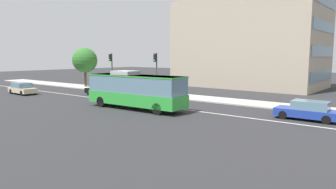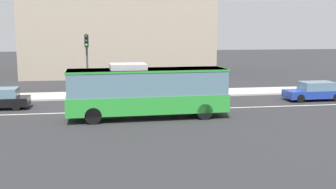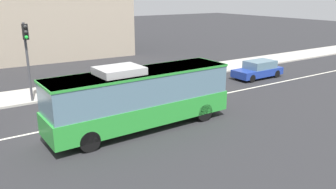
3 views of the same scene
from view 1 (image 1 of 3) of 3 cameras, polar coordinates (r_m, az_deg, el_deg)
name	(u,v)px [view 1 (image 1 of 3)]	position (r m, az deg, el deg)	size (l,w,h in m)	color
ground_plane	(132,103)	(31.49, -6.86, -1.57)	(160.00, 160.00, 0.00)	#28282B
sidewalk_kerb	(172,95)	(36.63, 0.68, -0.19)	(80.00, 3.67, 0.14)	#B2ADA3
lane_centre_line	(132,103)	(31.49, -6.86, -1.56)	(76.00, 0.16, 0.01)	silver
transit_bus	(135,89)	(27.61, -6.23, 1.00)	(10.07, 2.81, 3.46)	green
sedan_beige	(22,88)	(42.79, -25.86, 1.04)	(4.56, 1.95, 1.46)	#C6B793
sedan_black	(102,89)	(38.20, -12.35, 0.94)	(4.53, 1.88, 1.46)	black
sedan_blue	(308,110)	(25.10, 24.96, -2.75)	(4.52, 1.86, 1.46)	#1E3899
traffic_light_near_corner	(111,66)	(41.51, -10.71, 5.39)	(0.32, 0.62, 5.20)	#47474C
traffic_light_mid_block	(156,67)	(35.73, -2.32, 5.25)	(0.33, 0.62, 5.20)	#47474C
street_tree_kerbside_left	(85,60)	(48.63, -15.47, 6.25)	(3.83, 3.83, 6.13)	#4C3823
office_block_background	(249,44)	(50.52, 15.03, 9.24)	(22.37, 13.75, 13.60)	tan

